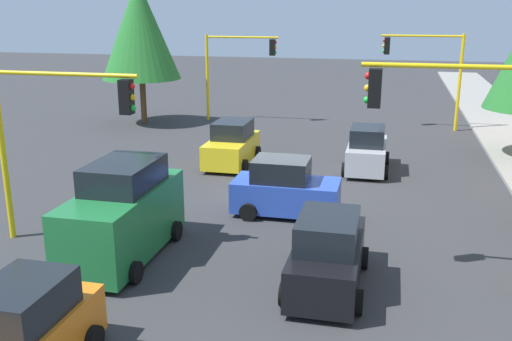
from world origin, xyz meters
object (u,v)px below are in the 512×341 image
object	(u,v)px
traffic_signal_far_left	(428,62)
car_silver	(367,151)
car_black	(328,254)
car_yellow	(232,145)
traffic_signal_far_right	(236,60)
tree_opposite_side	(140,29)
car_blue	(285,189)
delivery_van_green	(123,214)
car_orange	(21,338)
traffic_signal_near_right	(55,122)
traffic_signal_near_left	(471,130)

from	to	relation	value
traffic_signal_far_left	car_silver	xyz separation A→B (m)	(9.75, -2.78, -3.01)
car_black	car_yellow	world-z (taller)	same
car_black	traffic_signal_far_right	bearing A→B (deg)	-159.00
tree_opposite_side	car_blue	world-z (taller)	tree_opposite_side
traffic_signal_far_left	car_yellow	world-z (taller)	traffic_signal_far_left
delivery_van_green	car_orange	bearing A→B (deg)	6.29
delivery_van_green	car_orange	size ratio (longest dim) A/B	1.28
car_black	car_blue	world-z (taller)	same
car_black	car_orange	distance (m)	7.39
traffic_signal_near_right	car_silver	bearing A→B (deg)	140.26
car_yellow	car_blue	distance (m)	6.94
tree_opposite_side	car_black	xyz separation A→B (m)	(19.06, 13.44, -4.75)
traffic_signal_near_left	car_black	distance (m)	4.66
car_blue	delivery_van_green	bearing A→B (deg)	-40.52
traffic_signal_far_left	car_blue	size ratio (longest dim) A/B	1.52
car_yellow	car_orange	size ratio (longest dim) A/B	1.07
traffic_signal_near_right	traffic_signal_near_left	size ratio (longest dim) A/B	0.92
traffic_signal_far_right	tree_opposite_side	xyz separation A→B (m)	(2.00, -5.36, 1.87)
car_silver	car_orange	bearing A→B (deg)	-19.02
traffic_signal_near_left	tree_opposite_side	distance (m)	24.61
traffic_signal_far_right	car_orange	distance (m)	26.57
tree_opposite_side	traffic_signal_near_left	bearing A→B (deg)	42.87
car_black	car_blue	size ratio (longest dim) A/B	1.13
car_black	car_blue	bearing A→B (deg)	-158.06
delivery_van_green	car_silver	distance (m)	12.48
traffic_signal_near_right	traffic_signal_near_left	xyz separation A→B (m)	(0.00, 11.34, 0.30)
traffic_signal_far_right	car_silver	xyz separation A→B (m)	(9.75, 8.53, -2.88)
traffic_signal_far_right	car_black	bearing A→B (deg)	21.00
traffic_signal_far_right	traffic_signal_near_left	distance (m)	23.00
car_black	traffic_signal_far_left	bearing A→B (deg)	171.29
car_silver	car_blue	distance (m)	6.73
tree_opposite_side	car_yellow	size ratio (longest dim) A/B	2.13
traffic_signal_far_right	car_orange	size ratio (longest dim) A/B	1.41
traffic_signal_far_right	traffic_signal_far_left	bearing A→B (deg)	90.00
traffic_signal_far_right	traffic_signal_near_right	distance (m)	20.00
car_silver	car_black	xyz separation A→B (m)	(11.31, -0.44, 0.00)
tree_opposite_side	car_orange	bearing A→B (deg)	18.67
traffic_signal_near_left	traffic_signal_far_left	bearing A→B (deg)	-179.90
traffic_signal_far_left	car_orange	size ratio (longest dim) A/B	1.46
traffic_signal_near_right	car_silver	distance (m)	13.64
traffic_signal_far_left	car_silver	size ratio (longest dim) A/B	1.44
car_silver	traffic_signal_far_left	bearing A→B (deg)	164.08
traffic_signal_far_right	traffic_signal_near_right	size ratio (longest dim) A/B	1.00
traffic_signal_far_right	delivery_van_green	distance (m)	20.77
traffic_signal_near_right	car_yellow	size ratio (longest dim) A/B	1.31
car_black	car_yellow	xyz separation A→B (m)	(-11.02, -5.58, 0.00)
car_yellow	traffic_signal_far_left	bearing A→B (deg)	138.73
tree_opposite_side	car_silver	size ratio (longest dim) A/B	2.26
tree_opposite_side	car_silver	xyz separation A→B (m)	(7.75, 13.89, -4.75)
traffic_signal_far_right	car_yellow	distance (m)	10.74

